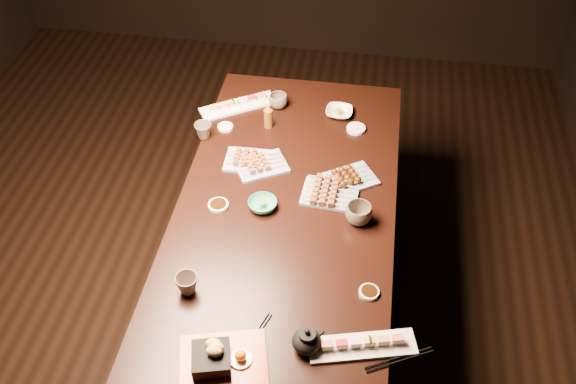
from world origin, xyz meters
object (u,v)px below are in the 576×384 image
Objects in this scene: dining_table at (286,262)px; sushi_platter_near at (363,344)px; teacup_far_right at (278,101)px; condiment_bottle at (268,116)px; edamame_bowl_cream at (339,112)px; yakitori_plate_center at (250,157)px; teacup_near_left at (187,284)px; teapot at (307,339)px; yakitori_plate_right at (330,191)px; teacup_mid_right at (358,214)px; sushi_platter_far at (238,103)px; teacup_far_left at (203,131)px; edamame_bowl_green at (263,205)px; tempura_tray at (223,357)px; yakitori_plate_left at (261,162)px.

sushi_platter_near is (0.36, -0.64, 0.40)m from dining_table.
teacup_far_right is 0.16m from condiment_bottle.
yakitori_plate_center is at bearing -131.90° from edamame_bowl_cream.
teapot is (0.46, -0.17, 0.01)m from teacup_near_left.
teacup_mid_right is at bearing -41.59° from yakitori_plate_right.
sushi_platter_far reaches higher than sushi_platter_near.
teacup_mid_right reaches higher than teacup_near_left.
yakitori_plate_right is at bearing 9.50° from dining_table.
yakitori_plate_right is 0.69m from teacup_far_left.
teacup_far_left reaches higher than edamame_bowl_cream.
yakitori_plate_center is 2.59× the size of teacup_near_left.
edamame_bowl_green is at bearing -82.62° from condiment_bottle.
teacup_mid_right is at bearing 47.19° from tempura_tray.
yakitori_plate_center is at bearing -30.09° from teacup_far_left.
sushi_platter_far is 0.46m from yakitori_plate_left.
yakitori_plate_center reaches higher than edamame_bowl_green.
tempura_tray is 2.24× the size of condiment_bottle.
teacup_mid_right is (0.13, -0.13, 0.01)m from yakitori_plate_right.
edamame_bowl_green is at bearing -110.52° from edamame_bowl_cream.
yakitori_plate_left is at bearing 149.35° from teacup_mid_right.
teacup_mid_right is at bearing -23.84° from dining_table.
condiment_bottle is (0.28, 0.12, 0.03)m from teacup_far_left.
yakitori_plate_right is 0.73m from teacup_near_left.
teacup_mid_right is 0.83× the size of condiment_bottle.
edamame_bowl_cream is at bearing 65.61° from tempura_tray.
teacup_far_right reaches higher than edamame_bowl_cream.
condiment_bottle reaches higher than teacup_far_right.
tempura_tray is (0.25, -1.40, 0.03)m from sushi_platter_far.
teacup_near_left is at bearing -125.08° from yakitori_plate_right.
sushi_platter_far reaches higher than edamame_bowl_cream.
teacup_near_left is 0.49m from teapot.
sushi_platter_near is 1.29m from teacup_far_left.
edamame_bowl_cream is 0.30m from teacup_far_right.
tempura_tray is 0.28m from teapot.
teapot is at bearing -67.14° from edamame_bowl_green.
sushi_platter_near is 3.07× the size of teapot.
tempura_tray is at bearing 67.70° from sushi_platter_far.
teacup_far_left is (-0.62, 0.30, 0.01)m from yakitori_plate_right.
sushi_platter_near is 2.86× the size of condiment_bottle.
yakitori_plate_right is 2.61× the size of teacup_far_right.
teacup_mid_right is at bearing 80.99° from sushi_platter_near.
teacup_far_left is (-0.44, 0.37, 0.41)m from dining_table.
sushi_platter_far is at bearing 110.07° from edamame_bowl_green.
yakitori_plate_right reaches higher than sushi_platter_near.
sushi_platter_far is 3.16× the size of teapot.
sushi_platter_near is 1.03m from yakitori_plate_center.
teacup_near_left is at bearing -143.02° from teacup_mid_right.
teacup_mid_right is at bearing -58.13° from teacup_far_right.
edamame_bowl_green is 0.54m from teacup_far_left.
teacup_near_left is (-0.28, -0.50, 0.41)m from dining_table.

